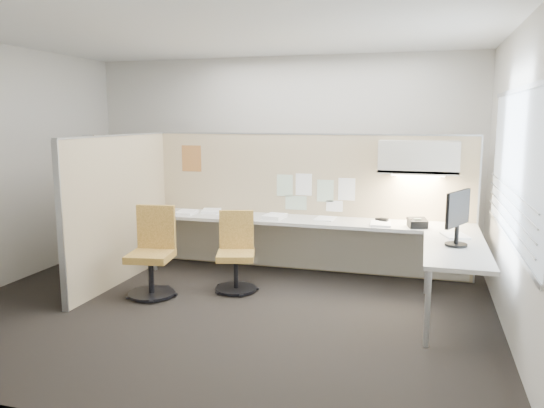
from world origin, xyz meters
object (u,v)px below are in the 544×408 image
(monitor, at_px, (458,215))
(phone, at_px, (417,223))
(chair_left, at_px, (153,255))
(chair_right, at_px, (236,254))
(desk, at_px, (330,233))

(monitor, relative_size, phone, 2.13)
(chair_left, bearing_deg, monitor, -5.66)
(chair_right, xyz_separation_m, phone, (1.98, 0.57, 0.37))
(desk, relative_size, phone, 15.82)
(monitor, bearing_deg, chair_left, 118.12)
(chair_left, height_order, chair_right, chair_left)
(monitor, distance_m, phone, 0.93)
(monitor, bearing_deg, desk, 84.56)
(monitor, xyz_separation_m, phone, (-0.38, 0.81, -0.26))
(chair_left, distance_m, chair_right, 0.93)
(desk, height_order, chair_left, chair_left)
(chair_right, relative_size, monitor, 1.66)
(monitor, bearing_deg, chair_right, 109.12)
(desk, relative_size, chair_left, 4.09)
(phone, bearing_deg, chair_left, -176.45)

